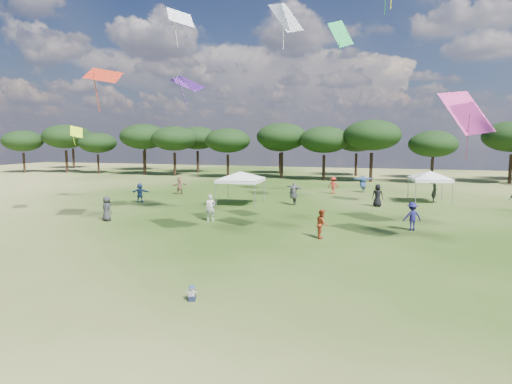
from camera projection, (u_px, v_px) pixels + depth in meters
The scene contains 6 objects.
ground at pixel (170, 332), 11.49m from camera, with size 140.00×140.00×0.00m, color #335018.
tree_line at pixel (366, 137), 55.00m from camera, with size 108.78×17.63×7.77m.
tent_left at pixel (241, 173), 33.67m from camera, with size 6.61×6.61×2.97m.
tent_right at pixel (430, 172), 34.90m from camera, with size 5.89×5.89×2.92m.
toddler at pixel (192, 294), 13.75m from camera, with size 0.38×0.42×0.51m.
festival_crowd at pixel (302, 193), 34.41m from camera, with size 29.53×22.01×1.89m.
Camera 1 is at (5.51, -9.74, 5.16)m, focal length 30.00 mm.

